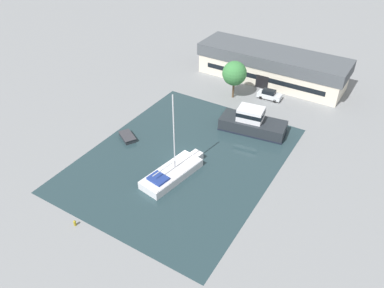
{
  "coord_description": "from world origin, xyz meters",
  "views": [
    {
      "loc": [
        22.45,
        -34.31,
        32.16
      ],
      "look_at": [
        0.0,
        2.36,
        1.0
      ],
      "focal_mm": 35.0,
      "sensor_mm": 36.0,
      "label": 1
    }
  ],
  "objects_px": {
    "warehouse_building": "(271,66)",
    "sailboat_moored": "(173,172)",
    "parked_car": "(269,95)",
    "motor_cruiser": "(252,123)",
    "small_dinghy": "(127,137)",
    "quay_tree_near_building": "(234,73)"
  },
  "relations": [
    {
      "from": "warehouse_building",
      "to": "sailboat_moored",
      "type": "distance_m",
      "value": 33.25
    },
    {
      "from": "parked_car",
      "to": "motor_cruiser",
      "type": "relative_size",
      "value": 0.4
    },
    {
      "from": "parked_car",
      "to": "sailboat_moored",
      "type": "distance_m",
      "value": 26.27
    },
    {
      "from": "small_dinghy",
      "to": "quay_tree_near_building",
      "type": "bearing_deg",
      "value": 8.69
    },
    {
      "from": "quay_tree_near_building",
      "to": "small_dinghy",
      "type": "distance_m",
      "value": 21.64
    },
    {
      "from": "quay_tree_near_building",
      "to": "small_dinghy",
      "type": "bearing_deg",
      "value": -111.24
    },
    {
      "from": "warehouse_building",
      "to": "quay_tree_near_building",
      "type": "bearing_deg",
      "value": -106.35
    },
    {
      "from": "sailboat_moored",
      "to": "small_dinghy",
      "type": "distance_m",
      "value": 11.14
    },
    {
      "from": "motor_cruiser",
      "to": "parked_car",
      "type": "bearing_deg",
      "value": -0.13
    },
    {
      "from": "motor_cruiser",
      "to": "sailboat_moored",
      "type": "bearing_deg",
      "value": 156.26
    },
    {
      "from": "sailboat_moored",
      "to": "motor_cruiser",
      "type": "relative_size",
      "value": 1.13
    },
    {
      "from": "warehouse_building",
      "to": "parked_car",
      "type": "height_order",
      "value": "warehouse_building"
    },
    {
      "from": "parked_car",
      "to": "motor_cruiser",
      "type": "distance_m",
      "value": 10.91
    },
    {
      "from": "warehouse_building",
      "to": "small_dinghy",
      "type": "relative_size",
      "value": 7.7
    },
    {
      "from": "parked_car",
      "to": "sailboat_moored",
      "type": "xyz_separation_m",
      "value": [
        -2.83,
        -26.11,
        -0.16
      ]
    },
    {
      "from": "quay_tree_near_building",
      "to": "sailboat_moored",
      "type": "height_order",
      "value": "sailboat_moored"
    },
    {
      "from": "warehouse_building",
      "to": "quay_tree_near_building",
      "type": "height_order",
      "value": "quay_tree_near_building"
    },
    {
      "from": "sailboat_moored",
      "to": "small_dinghy",
      "type": "height_order",
      "value": "sailboat_moored"
    },
    {
      "from": "quay_tree_near_building",
      "to": "motor_cruiser",
      "type": "distance_m",
      "value": 11.23
    },
    {
      "from": "quay_tree_near_building",
      "to": "parked_car",
      "type": "height_order",
      "value": "quay_tree_near_building"
    },
    {
      "from": "quay_tree_near_building",
      "to": "parked_car",
      "type": "relative_size",
      "value": 1.6
    },
    {
      "from": "warehouse_building",
      "to": "motor_cruiser",
      "type": "distance_m",
      "value": 18.4
    }
  ]
}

